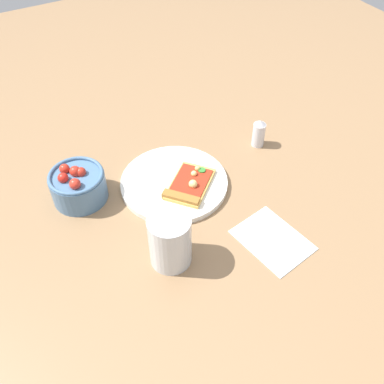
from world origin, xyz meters
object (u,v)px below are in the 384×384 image
(plate, at_px, (174,183))
(paper_napkin, at_px, (273,240))
(pizza_slice_main, at_px, (188,185))
(salad_bowl, at_px, (78,185))
(soda_glass, at_px, (170,241))
(pepper_shaker, at_px, (259,133))

(plate, bearing_deg, paper_napkin, -157.62)
(plate, height_order, pizza_slice_main, pizza_slice_main)
(salad_bowl, distance_m, soda_glass, 0.27)
(salad_bowl, bearing_deg, paper_napkin, -136.05)
(soda_glass, bearing_deg, pizza_slice_main, -39.85)
(pizza_slice_main, xyz_separation_m, pepper_shaker, (0.06, -0.24, 0.02))
(soda_glass, bearing_deg, paper_napkin, -107.44)
(salad_bowl, relative_size, paper_napkin, 0.82)
(pizza_slice_main, xyz_separation_m, salad_bowl, (0.11, 0.22, 0.02))
(plate, height_order, pepper_shaker, pepper_shaker)
(pizza_slice_main, height_order, salad_bowl, salad_bowl)
(pizza_slice_main, height_order, paper_napkin, pizza_slice_main)
(paper_napkin, bearing_deg, plate, 22.38)
(plate, xyz_separation_m, soda_glass, (-0.18, 0.10, 0.05))
(plate, relative_size, soda_glass, 2.11)
(salad_bowl, bearing_deg, pepper_shaker, -95.69)
(soda_glass, height_order, paper_napkin, soda_glass)
(paper_napkin, bearing_deg, salad_bowl, 43.95)
(plate, height_order, soda_glass, soda_glass)
(paper_napkin, distance_m, pepper_shaker, 0.31)
(pizza_slice_main, bearing_deg, plate, 26.98)
(plate, xyz_separation_m, paper_napkin, (-0.24, -0.10, -0.01))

